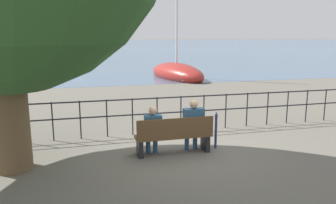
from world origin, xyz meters
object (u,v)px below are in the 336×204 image
at_px(park_bench, 174,136).
at_px(seated_person_right, 193,123).
at_px(sailboat_1, 177,73).
at_px(seated_person_left, 153,128).
at_px(sailboat_0, 77,57).
at_px(closed_umbrella, 216,128).

distance_m(park_bench, seated_person_right, 0.56).
bearing_deg(sailboat_1, seated_person_left, -117.33).
bearing_deg(seated_person_right, sailboat_0, 95.15).
distance_m(seated_person_left, closed_umbrella, 1.61).
xyz_separation_m(seated_person_right, closed_umbrella, (0.61, 0.05, -0.18)).
relative_size(seated_person_left, seated_person_right, 0.92).
height_order(seated_person_left, seated_person_right, seated_person_right).
relative_size(park_bench, sailboat_1, 0.23).
bearing_deg(seated_person_left, sailboat_0, 93.47).
xyz_separation_m(seated_person_left, sailboat_0, (-2.03, 33.47, -0.31)).
bearing_deg(sailboat_0, seated_person_right, -106.33).
relative_size(seated_person_right, sailboat_0, 0.15).
relative_size(seated_person_left, closed_umbrella, 1.25).
bearing_deg(sailboat_1, seated_person_right, -113.60).
height_order(seated_person_left, sailboat_1, sailboat_1).
relative_size(park_bench, closed_umbrella, 1.95).
distance_m(park_bench, closed_umbrella, 1.12).
height_order(park_bench, sailboat_1, sailboat_1).
bearing_deg(closed_umbrella, sailboat_1, 77.72).
bearing_deg(seated_person_right, park_bench, -171.46).
xyz_separation_m(park_bench, seated_person_right, (0.49, 0.07, 0.26)).
bearing_deg(seated_person_left, sailboat_1, 71.64).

